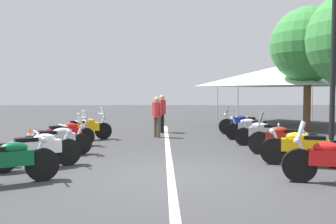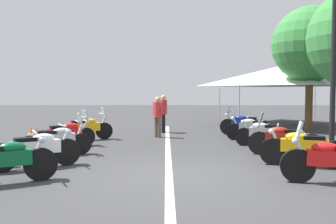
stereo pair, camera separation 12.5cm
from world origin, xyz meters
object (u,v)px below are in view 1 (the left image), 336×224
object	(u,v)px
street_lamp_twin_globe	(334,22)
motorcycle_right_row_0	(335,160)
motorcycle_left_row_3	(66,134)
motorcycle_right_row_5	(243,124)
roadside_tree_1	(308,45)
motorcycle_right_row_2	(284,139)
motorcycle_left_row_0	(5,161)
motorcycle_right_row_3	(264,133)
motorcycle_right_row_1	(304,147)
motorcycle_right_row_4	(252,128)
event_tent	(281,76)
traffic_cone_1	(36,137)
traffic_cone_0	(30,136)
motorcycle_left_row_1	(37,149)
motorcycle_left_row_2	(57,140)
motorcycle_left_row_4	(84,128)
bystander_0	(157,114)
bystander_1	(162,111)

from	to	relation	value
street_lamp_twin_globe	motorcycle_right_row_0	bearing A→B (deg)	155.69
motorcycle_left_row_3	motorcycle_right_row_5	distance (m)	7.24
motorcycle_right_row_5	roadside_tree_1	bearing A→B (deg)	-141.20
motorcycle_right_row_0	motorcycle_right_row_2	size ratio (longest dim) A/B	1.03
motorcycle_left_row_0	motorcycle_right_row_3	size ratio (longest dim) A/B	1.00
motorcycle_right_row_3	motorcycle_right_row_1	bearing A→B (deg)	108.41
motorcycle_right_row_0	motorcycle_right_row_4	xyz separation A→B (m)	(6.29, 0.04, -0.02)
motorcycle_right_row_3	event_tent	world-z (taller)	event_tent
motorcycle_right_row_4	traffic_cone_1	distance (m)	7.65
motorcycle_right_row_2	traffic_cone_1	size ratio (longest dim) A/B	3.17
motorcycle_right_row_2	traffic_cone_0	size ratio (longest dim) A/B	3.17
motorcycle_left_row_0	motorcycle_right_row_4	bearing A→B (deg)	17.02
motorcycle_left_row_1	motorcycle_left_row_2	distance (m)	1.67
motorcycle_right_row_3	roadside_tree_1	xyz separation A→B (m)	(4.08, -3.07, 3.41)
street_lamp_twin_globe	motorcycle_left_row_2	bearing A→B (deg)	86.80
motorcycle_right_row_2	motorcycle_right_row_4	bearing A→B (deg)	-64.98
motorcycle_right_row_5	motorcycle_left_row_0	bearing A→B (deg)	71.84
motorcycle_right_row_1	motorcycle_right_row_3	size ratio (longest dim) A/B	1.06
motorcycle_right_row_0	event_tent	xyz separation A→B (m)	(12.17, -2.99, 2.17)
motorcycle_left_row_4	event_tent	bearing A→B (deg)	7.13
motorcycle_left_row_1	bystander_0	world-z (taller)	bystander_0
motorcycle_left_row_4	street_lamp_twin_globe	size ratio (longest dim) A/B	0.37
motorcycle_left_row_2	street_lamp_twin_globe	size ratio (longest dim) A/B	0.35
motorcycle_left_row_2	roadside_tree_1	world-z (taller)	roadside_tree_1
event_tent	motorcycle_left_row_2	bearing A→B (deg)	134.12
motorcycle_left_row_1	motorcycle_right_row_4	size ratio (longest dim) A/B	0.93
motorcycle_right_row_0	motorcycle_left_row_2	bearing A→B (deg)	-12.18
motorcycle_left_row_0	motorcycle_right_row_5	bearing A→B (deg)	23.43
traffic_cone_0	bystander_0	distance (m)	4.72
motorcycle_right_row_1	motorcycle_right_row_5	bearing A→B (deg)	-70.99
motorcycle_right_row_4	bystander_0	xyz separation A→B (m)	(0.89, 3.53, 0.47)
motorcycle_right_row_3	motorcycle_right_row_5	size ratio (longest dim) A/B	0.96
motorcycle_left_row_3	event_tent	world-z (taller)	event_tent
traffic_cone_1	roadside_tree_1	world-z (taller)	roadside_tree_1
motorcycle_left_row_0	motorcycle_left_row_2	world-z (taller)	motorcycle_left_row_2
motorcycle_left_row_4	traffic_cone_1	distance (m)	1.84
motorcycle_right_row_0	motorcycle_left_row_3	bearing A→B (deg)	-21.37
street_lamp_twin_globe	roadside_tree_1	bearing A→B (deg)	-16.57
motorcycle_left_row_2	motorcycle_right_row_2	bearing A→B (deg)	-23.38
street_lamp_twin_globe	traffic_cone_1	world-z (taller)	street_lamp_twin_globe
motorcycle_right_row_5	roadside_tree_1	world-z (taller)	roadside_tree_1
motorcycle_left_row_2	event_tent	world-z (taller)	event_tent
traffic_cone_1	roadside_tree_1	bearing A→B (deg)	-70.62
motorcycle_left_row_2	traffic_cone_1	distance (m)	2.37
traffic_cone_1	bystander_0	world-z (taller)	bystander_0
motorcycle_left_row_1	roadside_tree_1	size ratio (longest dim) A/B	0.34
traffic_cone_1	roadside_tree_1	xyz separation A→B (m)	(3.75, -10.66, 3.56)
bystander_1	roadside_tree_1	xyz separation A→B (m)	(0.03, -6.42, 2.88)
traffic_cone_1	event_tent	world-z (taller)	event_tent
motorcycle_left_row_2	traffic_cone_0	bearing A→B (deg)	102.68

